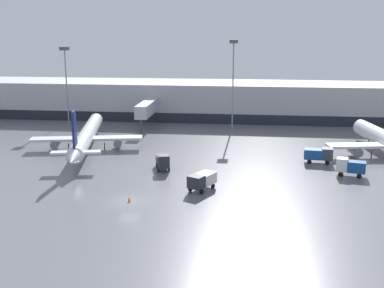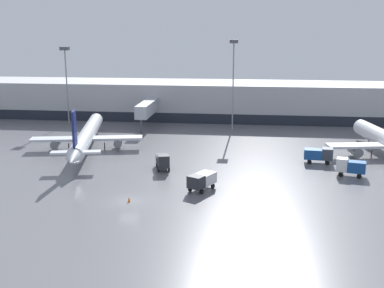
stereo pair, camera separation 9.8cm
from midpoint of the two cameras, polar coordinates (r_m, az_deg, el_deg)
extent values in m
plane|color=slate|center=(64.18, -7.53, -6.72)|extent=(320.00, 320.00, 0.00)
cube|color=#B2B2B7|center=(122.53, -0.50, 5.26)|extent=(160.00, 16.00, 9.00)
cube|color=#1E232D|center=(115.19, -1.01, 3.07)|extent=(156.80, 0.10, 2.40)
cube|color=#A8AAB2|center=(109.17, -5.39, 4.24)|extent=(2.60, 13.91, 2.80)
cylinder|color=#3F4247|center=(103.60, -6.08, 2.04)|extent=(0.44, 0.44, 3.20)
cylinder|color=silver|center=(92.57, -12.35, 1.07)|extent=(8.99, 31.19, 2.74)
cone|color=silver|center=(109.27, -11.23, 3.00)|extent=(3.16, 3.48, 2.61)
cone|color=silver|center=(75.55, -14.01, -1.81)|extent=(3.25, 4.53, 2.47)
cube|color=silver|center=(91.93, -12.39, 0.64)|extent=(20.77, 7.08, 0.44)
cube|color=silver|center=(78.64, -13.65, -0.98)|extent=(8.00, 3.22, 0.35)
cube|color=navy|center=(77.84, -13.80, 1.60)|extent=(0.90, 2.71, 6.15)
cylinder|color=slate|center=(93.05, -15.88, 0.06)|extent=(2.14, 3.53, 1.51)
cylinder|color=slate|center=(91.53, -8.78, 0.21)|extent=(2.14, 3.53, 1.51)
cylinder|color=#2D2D33|center=(102.83, -11.59, 1.24)|extent=(0.20, 0.20, 1.40)
cylinder|color=#2D2D33|center=(91.98, -14.44, -0.36)|extent=(0.20, 0.20, 1.40)
cylinder|color=#2D2D33|center=(91.10, -10.35, -0.28)|extent=(0.20, 0.20, 1.40)
cone|color=white|center=(104.87, 18.96, 2.13)|extent=(3.38, 3.75, 2.84)
cylinder|color=slate|center=(89.22, 18.74, -0.75)|extent=(2.23, 3.70, 1.65)
cylinder|color=#2D2D33|center=(99.77, 20.18, 0.29)|extent=(0.20, 0.20, 1.35)
cylinder|color=#2D2D33|center=(89.82, 20.46, -1.14)|extent=(0.20, 0.20, 1.35)
cube|color=#2D333D|center=(78.55, -3.60, -1.83)|extent=(2.63, 3.49, 1.25)
cube|color=#26282D|center=(76.05, -3.43, -2.05)|extent=(2.21, 2.31, 2.00)
cylinder|color=black|center=(76.43, -2.78, -3.01)|extent=(0.43, 0.74, 0.70)
cylinder|color=black|center=(76.28, -4.03, -3.07)|extent=(0.43, 0.74, 0.70)
cylinder|color=black|center=(79.42, -3.03, -2.38)|extent=(0.43, 0.74, 0.70)
cylinder|color=black|center=(79.27, -4.23, -2.43)|extent=(0.43, 0.74, 0.70)
cube|color=#19478C|center=(83.48, 14.10, -1.15)|extent=(3.04, 2.26, 1.67)
cube|color=#333842|center=(83.60, 15.69, -1.13)|extent=(1.92, 2.06, 1.93)
cylinder|color=black|center=(84.81, 15.64, -1.84)|extent=(0.72, 0.31, 0.70)
cylinder|color=black|center=(83.06, 15.72, -2.17)|extent=(0.72, 0.31, 0.70)
cylinder|color=black|center=(84.63, 13.68, -1.75)|extent=(0.72, 0.31, 0.70)
cylinder|color=black|center=(82.88, 13.72, -2.08)|extent=(0.72, 0.31, 0.70)
cube|color=silver|center=(68.14, 1.56, -4.08)|extent=(3.21, 3.52, 1.57)
cube|color=#26282D|center=(66.29, 0.46, -4.51)|extent=(2.60, 2.49, 1.72)
cylinder|color=black|center=(66.12, 1.11, -5.67)|extent=(0.55, 0.74, 0.70)
cylinder|color=black|center=(67.13, -0.25, -5.36)|extent=(0.55, 0.74, 0.70)
cylinder|color=black|center=(68.41, 2.45, -5.01)|extent=(0.55, 0.74, 0.70)
cylinder|color=black|center=(69.39, 1.12, -4.73)|extent=(0.55, 0.74, 0.70)
cube|color=#19478C|center=(77.52, 18.89, -2.59)|extent=(3.02, 2.36, 1.69)
cube|color=silver|center=(77.54, 17.32, -2.34)|extent=(1.99, 2.03, 2.03)
cylinder|color=black|center=(77.14, 17.16, -3.46)|extent=(0.74, 0.41, 0.70)
cylinder|color=black|center=(78.68, 17.24, -3.14)|extent=(0.74, 0.41, 0.70)
cylinder|color=black|center=(77.07, 19.16, -3.63)|extent=(0.74, 0.41, 0.70)
cylinder|color=black|center=(78.61, 19.19, -3.30)|extent=(0.74, 0.41, 0.70)
cone|color=orange|center=(63.77, -7.50, -6.52)|extent=(0.38, 0.38, 0.71)
cylinder|color=gray|center=(117.58, -14.65, 6.50)|extent=(0.30, 0.30, 17.21)
cube|color=#4C4C51|center=(116.89, -14.92, 10.88)|extent=(1.80, 1.80, 0.80)
cylinder|color=gray|center=(107.70, 4.84, 6.76)|extent=(0.30, 0.30, 19.00)
cube|color=#4C4C51|center=(107.00, 4.95, 12.03)|extent=(1.80, 1.80, 0.80)
camera|label=1|loc=(0.05, -90.03, -0.01)|focal=45.00mm
camera|label=2|loc=(0.05, 89.97, 0.01)|focal=45.00mm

